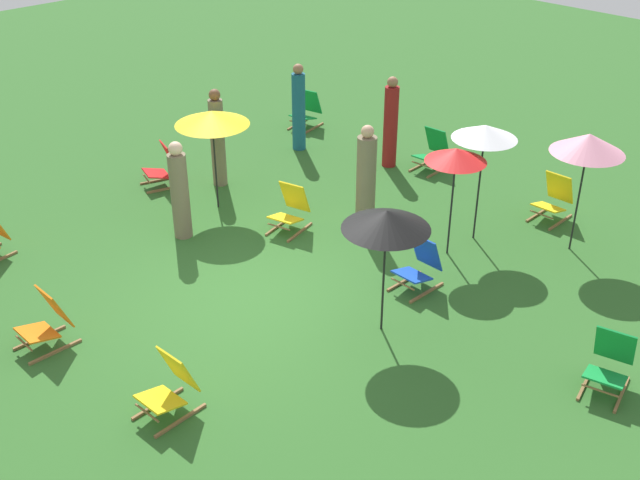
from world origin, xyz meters
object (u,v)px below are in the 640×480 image
object	(u,v)px
umbrella_1	(386,220)
deckchair_4	(290,210)
deckchair_11	(164,167)
person_2	(366,180)
deckchair_6	(307,111)
deckchair_0	(432,151)
umbrella_0	(456,155)
umbrella_3	(588,144)
person_3	(218,140)
person_0	(299,109)
umbrella_2	(212,118)
deckchair_10	(170,387)
deckchair_1	(554,199)
deckchair_9	(419,266)
person_4	(180,192)
deckchair_2	(610,364)
person_1	(391,124)
deckchair_8	(47,322)
umbrella_4	(485,132)

from	to	relation	value
umbrella_1	deckchair_4	bearing A→B (deg)	160.63
deckchair_11	person_2	world-z (taller)	person_2
deckchair_6	deckchair_0	bearing A→B (deg)	-8.93
deckchair_0	umbrella_0	xyz separation A→B (m)	(2.27, -2.44, 1.35)
umbrella_3	person_3	bearing A→B (deg)	-156.89
deckchair_4	person_0	world-z (taller)	person_0
deckchair_4	umbrella_2	size ratio (longest dim) A/B	0.47
person_0	deckchair_10	bearing A→B (deg)	-161.11
deckchair_0	deckchair_1	size ratio (longest dim) A/B	1.00
deckchair_1	umbrella_3	distance (m)	1.83
deckchair_4	person_3	xyz separation A→B (m)	(-2.26, 0.26, 0.54)
deckchair_1	deckchair_9	size ratio (longest dim) A/B	1.00
umbrella_0	person_4	bearing A→B (deg)	-142.07
deckchair_1	deckchair_9	world-z (taller)	same
deckchair_0	deckchair_2	size ratio (longest dim) A/B	0.97
deckchair_4	deckchair_11	size ratio (longest dim) A/B	0.99
deckchair_2	umbrella_1	bearing A→B (deg)	-173.50
deckchair_1	umbrella_2	world-z (taller)	umbrella_2
deckchair_11	person_2	size ratio (longest dim) A/B	0.47
deckchair_1	person_1	bearing A→B (deg)	-175.88
deckchair_2	deckchair_11	world-z (taller)	same
deckchair_4	person_0	size ratio (longest dim) A/B	0.47
umbrella_2	deckchair_10	bearing A→B (deg)	-43.72
deckchair_9	person_4	distance (m)	4.12
deckchair_10	deckchair_11	xyz separation A→B (m)	(-5.34, 3.58, 0.00)
person_4	deckchair_8	bearing A→B (deg)	-157.74
deckchair_1	person_4	bearing A→B (deg)	-129.81
deckchair_8	deckchair_9	xyz separation A→B (m)	(2.55, 4.65, 0.00)
deckchair_4	umbrella_3	world-z (taller)	umbrella_3
deckchair_0	deckchair_9	size ratio (longest dim) A/B	1.00
deckchair_6	person_0	world-z (taller)	person_0
deckchair_1	person_4	xyz separation A→B (m)	(-4.00, -4.98, 0.44)
deckchair_6	umbrella_2	world-z (taller)	umbrella_2
person_3	umbrella_4	bearing A→B (deg)	-81.25
deckchair_8	person_3	world-z (taller)	person_3
deckchair_2	deckchair_8	size ratio (longest dim) A/B	1.03
deckchair_6	umbrella_1	world-z (taller)	umbrella_1
deckchair_6	deckchair_8	xyz separation A→B (m)	(3.42, -8.03, 0.00)
deckchair_2	person_4	xyz separation A→B (m)	(-6.89, -1.46, 0.44)
deckchair_6	person_0	bearing A→B (deg)	-62.74
deckchair_0	deckchair_1	world-z (taller)	same
umbrella_1	person_4	distance (m)	4.22
deckchair_10	deckchair_6	bearing A→B (deg)	123.63
deckchair_4	person_4	xyz separation A→B (m)	(-1.09, -1.45, 0.44)
person_2	person_3	bearing A→B (deg)	175.43
person_0	person_3	world-z (taller)	person_3
deckchair_1	umbrella_3	world-z (taller)	umbrella_3
person_0	person_2	size ratio (longest dim) A/B	0.99
deckchair_8	deckchair_10	xyz separation A→B (m)	(2.24, 0.40, 0.00)
umbrella_3	person_4	bearing A→B (deg)	-138.41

